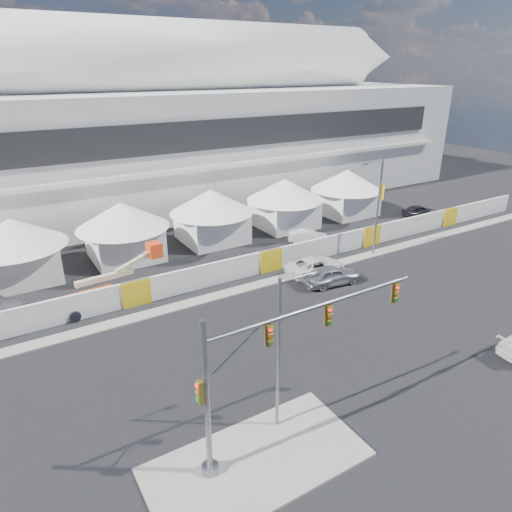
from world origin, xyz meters
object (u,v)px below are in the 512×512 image
streetlight_curb (377,201)px  pickup_curb (315,266)px  boom_lift (99,294)px  sedan_silver (332,275)px  lot_car_b (419,211)px  traffic_mast (257,373)px  lot_car_a (308,236)px  streetlight_median (282,344)px

streetlight_curb → pickup_curb: bearing=-175.3°
streetlight_curb → boom_lift: bearing=173.1°
sedan_silver → lot_car_b: (20.94, 8.90, -0.13)m
pickup_curb → traffic_mast: 20.84m
lot_car_a → streetlight_median: streetlight_median is taller
boom_lift → streetlight_curb: bearing=-12.2°
lot_car_b → lot_car_a: bearing=102.9°
traffic_mast → streetlight_curb: streetlight_curb is taller
lot_car_b → streetlight_median: bearing=133.2°
pickup_curb → streetlight_curb: 8.63m
sedan_silver → traffic_mast: size_ratio=0.42×
lot_car_b → boom_lift: bearing=106.8°
sedan_silver → streetlight_median: bearing=138.9°
sedan_silver → boom_lift: size_ratio=0.60×
pickup_curb → lot_car_a: 7.62m
streetlight_median → streetlight_curb: bearing=35.1°
pickup_curb → lot_car_b: 21.83m
sedan_silver → lot_car_a: size_ratio=1.22×
sedan_silver → pickup_curb: 2.32m
traffic_mast → lot_car_b: bearing=30.6°
pickup_curb → traffic_mast: size_ratio=0.46×
pickup_curb → streetlight_median: streetlight_median is taller
sedan_silver → pickup_curb: sedan_silver is taller
streetlight_median → boom_lift: (-4.74, 17.04, -3.69)m
streetlight_curb → traffic_mast: bearing=-145.7°
lot_car_a → streetlight_median: bearing=178.3°
pickup_curb → lot_car_a: (4.12, 6.41, -0.09)m
streetlight_curb → lot_car_a: bearing=118.5°
lot_car_b → boom_lift: size_ratio=0.50×
streetlight_median → streetlight_curb: (19.99, 14.04, 0.56)m
sedan_silver → boom_lift: 18.32m
lot_car_a → boom_lift: boom_lift is taller
lot_car_a → sedan_silver: bearing=-167.4°
lot_car_a → streetlight_curb: (3.15, -5.81, 4.69)m
sedan_silver → streetlight_median: size_ratio=0.61×
lot_car_a → boom_lift: (-21.58, -2.81, 0.44)m
lot_car_a → traffic_mast: traffic_mast is taller
lot_car_b → boom_lift: boom_lift is taller
lot_car_a → traffic_mast: bearing=176.5°
streetlight_curb → lot_car_b: bearing=23.8°
pickup_curb → streetlight_curb: streetlight_curb is taller
lot_car_b → boom_lift: 38.39m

